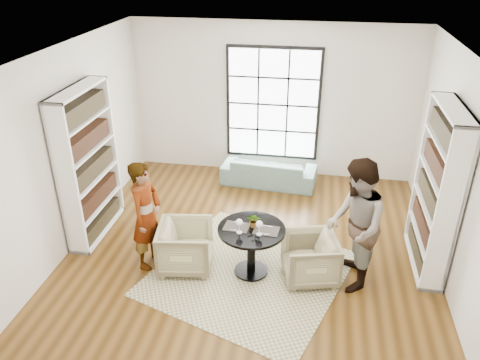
% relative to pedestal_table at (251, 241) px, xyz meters
% --- Properties ---
extents(ground, '(6.00, 6.00, 0.00)m').
position_rel_pedestal_table_xyz_m(ground, '(-0.09, 0.37, -0.54)').
color(ground, brown).
extents(room_shell, '(6.00, 6.01, 6.00)m').
position_rel_pedestal_table_xyz_m(room_shell, '(-0.09, 0.91, 0.71)').
color(room_shell, silver).
rests_on(room_shell, ground).
extents(rug, '(3.19, 3.19, 0.01)m').
position_rel_pedestal_table_xyz_m(rug, '(-0.02, -0.04, -0.54)').
color(rug, '#B7B589').
rests_on(rug, ground).
extents(pedestal_table, '(0.94, 0.94, 0.75)m').
position_rel_pedestal_table_xyz_m(pedestal_table, '(0.00, 0.00, 0.00)').
color(pedestal_table, black).
rests_on(pedestal_table, ground).
extents(sofa, '(1.86, 0.85, 0.53)m').
position_rel_pedestal_table_xyz_m(sofa, '(-0.07, 2.82, -0.28)').
color(sofa, gray).
rests_on(sofa, ground).
extents(armchair_left, '(0.87, 0.85, 0.70)m').
position_rel_pedestal_table_xyz_m(armchair_left, '(-0.95, -0.02, -0.19)').
color(armchair_left, tan).
rests_on(armchair_left, ground).
extents(armchair_right, '(0.88, 0.87, 0.67)m').
position_rel_pedestal_table_xyz_m(armchair_right, '(0.82, 0.02, -0.21)').
color(armchair_right, '#BAB885').
rests_on(armchair_right, ground).
extents(person_left, '(0.49, 0.65, 1.63)m').
position_rel_pedestal_table_xyz_m(person_left, '(-1.50, -0.02, 0.27)').
color(person_left, gray).
rests_on(person_left, ground).
extents(person_right, '(0.77, 0.96, 1.86)m').
position_rel_pedestal_table_xyz_m(person_right, '(1.37, 0.02, 0.39)').
color(person_right, gray).
rests_on(person_right, ground).
extents(placemat_left, '(0.36, 0.29, 0.01)m').
position_rel_pedestal_table_xyz_m(placemat_left, '(-0.21, 0.00, 0.21)').
color(placemat_left, '#272421').
rests_on(placemat_left, pedestal_table).
extents(placemat_right, '(0.36, 0.29, 0.01)m').
position_rel_pedestal_table_xyz_m(placemat_right, '(0.21, -0.02, 0.21)').
color(placemat_right, '#272421').
rests_on(placemat_right, pedestal_table).
extents(cutlery_left, '(0.16, 0.23, 0.01)m').
position_rel_pedestal_table_xyz_m(cutlery_left, '(-0.21, 0.00, 0.22)').
color(cutlery_left, silver).
rests_on(cutlery_left, placemat_left).
extents(cutlery_right, '(0.16, 0.23, 0.01)m').
position_rel_pedestal_table_xyz_m(cutlery_right, '(0.21, -0.02, 0.22)').
color(cutlery_right, silver).
rests_on(cutlery_right, placemat_right).
extents(wine_glass_left, '(0.10, 0.10, 0.21)m').
position_rel_pedestal_table_xyz_m(wine_glass_left, '(-0.15, -0.13, 0.36)').
color(wine_glass_left, silver).
rests_on(wine_glass_left, pedestal_table).
extents(wine_glass_right, '(0.10, 0.10, 0.21)m').
position_rel_pedestal_table_xyz_m(wine_glass_right, '(0.12, -0.13, 0.36)').
color(wine_glass_right, silver).
rests_on(wine_glass_right, pedestal_table).
extents(flower_centerpiece, '(0.22, 0.20, 0.21)m').
position_rel_pedestal_table_xyz_m(flower_centerpiece, '(0.03, 0.05, 0.31)').
color(flower_centerpiece, gray).
rests_on(flower_centerpiece, pedestal_table).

